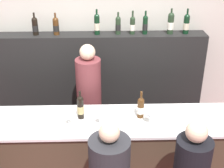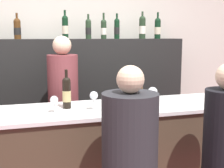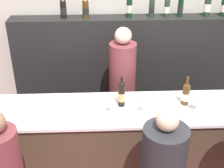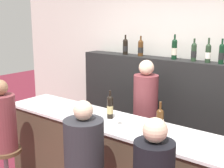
{
  "view_description": "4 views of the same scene",
  "coord_description": "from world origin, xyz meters",
  "px_view_note": "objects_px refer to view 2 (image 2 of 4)",
  "views": [
    {
      "loc": [
        0.1,
        -2.43,
        2.83
      ],
      "look_at": [
        0.18,
        0.39,
        1.4
      ],
      "focal_mm": 50.0,
      "sensor_mm": 36.0,
      "label": 1
    },
    {
      "loc": [
        -0.51,
        -2.14,
        1.62
      ],
      "look_at": [
        0.24,
        0.38,
        1.2
      ],
      "focal_mm": 50.0,
      "sensor_mm": 36.0,
      "label": 2
    },
    {
      "loc": [
        -0.35,
        -2.23,
        2.67
      ],
      "look_at": [
        -0.25,
        0.26,
        1.31
      ],
      "focal_mm": 50.0,
      "sensor_mm": 36.0,
      "label": 3
    },
    {
      "loc": [
        1.91,
        -2.22,
        2.16
      ],
      "look_at": [
        -0.02,
        0.22,
        1.46
      ],
      "focal_mm": 50.0,
      "sensor_mm": 36.0,
      "label": 4
    }
  ],
  "objects_px": {
    "wine_bottle_backbar_2": "(65,27)",
    "wine_bottle_backbar_4": "(104,29)",
    "wine_bottle_counter_0": "(67,92)",
    "wine_glass_0": "(54,101)",
    "wine_bottle_backbar_3": "(88,29)",
    "wine_bottle_backbar_5": "(117,28)",
    "wine_bottle_backbar_6": "(142,27)",
    "bartender": "(64,120)",
    "wine_bottle_counter_1": "(139,90)",
    "wine_glass_2": "(153,92)",
    "wine_bottle_backbar_7": "(158,28)",
    "guest_seated_middle": "(130,139)",
    "wine_bottle_backbar_1": "(17,28)",
    "wine_glass_1": "(94,96)"
  },
  "relations": [
    {
      "from": "wine_bottle_backbar_2",
      "to": "wine_bottle_backbar_4",
      "type": "relative_size",
      "value": 1.08
    },
    {
      "from": "wine_bottle_counter_0",
      "to": "wine_glass_0",
      "type": "xyz_separation_m",
      "value": [
        -0.11,
        -0.12,
        -0.04
      ]
    },
    {
      "from": "wine_bottle_backbar_3",
      "to": "wine_bottle_backbar_5",
      "type": "height_order",
      "value": "wine_bottle_backbar_5"
    },
    {
      "from": "wine_bottle_backbar_6",
      "to": "wine_bottle_backbar_3",
      "type": "bearing_deg",
      "value": -180.0
    },
    {
      "from": "bartender",
      "to": "wine_bottle_backbar_3",
      "type": "bearing_deg",
      "value": 52.91
    },
    {
      "from": "wine_bottle_counter_1",
      "to": "wine_bottle_counter_0",
      "type": "bearing_deg",
      "value": 180.0
    },
    {
      "from": "wine_bottle_backbar_2",
      "to": "wine_glass_2",
      "type": "xyz_separation_m",
      "value": [
        0.54,
        -1.26,
        -0.57
      ]
    },
    {
      "from": "wine_bottle_counter_1",
      "to": "wine_bottle_backbar_2",
      "type": "relative_size",
      "value": 0.92
    },
    {
      "from": "wine_bottle_backbar_7",
      "to": "guest_seated_middle",
      "type": "xyz_separation_m",
      "value": [
        -1.04,
        -1.87,
        -0.73
      ]
    },
    {
      "from": "wine_bottle_backbar_4",
      "to": "wine_glass_2",
      "type": "xyz_separation_m",
      "value": [
        0.08,
        -1.26,
        -0.55
      ]
    },
    {
      "from": "wine_bottle_backbar_7",
      "to": "wine_glass_2",
      "type": "bearing_deg",
      "value": -116.12
    },
    {
      "from": "wine_glass_0",
      "to": "wine_glass_2",
      "type": "bearing_deg",
      "value": 0.0
    },
    {
      "from": "wine_glass_2",
      "to": "guest_seated_middle",
      "type": "distance_m",
      "value": 0.75
    },
    {
      "from": "wine_bottle_backbar_7",
      "to": "bartender",
      "type": "height_order",
      "value": "wine_bottle_backbar_7"
    },
    {
      "from": "wine_bottle_counter_1",
      "to": "wine_bottle_backbar_6",
      "type": "relative_size",
      "value": 0.91
    },
    {
      "from": "wine_bottle_counter_0",
      "to": "guest_seated_middle",
      "type": "relative_size",
      "value": 0.4
    },
    {
      "from": "wine_bottle_backbar_2",
      "to": "wine_bottle_backbar_7",
      "type": "bearing_deg",
      "value": -0.0
    },
    {
      "from": "wine_bottle_backbar_1",
      "to": "guest_seated_middle",
      "type": "xyz_separation_m",
      "value": [
        0.64,
        -1.87,
        -0.71
      ]
    },
    {
      "from": "wine_bottle_counter_0",
      "to": "wine_bottle_backbar_3",
      "type": "relative_size",
      "value": 1.11
    },
    {
      "from": "wine_bottle_counter_0",
      "to": "guest_seated_middle",
      "type": "height_order",
      "value": "guest_seated_middle"
    },
    {
      "from": "wine_bottle_backbar_1",
      "to": "wine_bottle_backbar_2",
      "type": "height_order",
      "value": "wine_bottle_backbar_2"
    },
    {
      "from": "wine_bottle_backbar_1",
      "to": "wine_glass_0",
      "type": "distance_m",
      "value": 1.41
    },
    {
      "from": "wine_bottle_counter_0",
      "to": "bartender",
      "type": "xyz_separation_m",
      "value": [
        0.06,
        0.64,
        -0.41
      ]
    },
    {
      "from": "wine_bottle_counter_1",
      "to": "wine_bottle_backbar_3",
      "type": "distance_m",
      "value": 1.28
    },
    {
      "from": "wine_glass_1",
      "to": "bartender",
      "type": "distance_m",
      "value": 0.87
    },
    {
      "from": "wine_glass_0",
      "to": "bartender",
      "type": "distance_m",
      "value": 0.86
    },
    {
      "from": "wine_bottle_counter_1",
      "to": "wine_bottle_backbar_4",
      "type": "distance_m",
      "value": 1.27
    },
    {
      "from": "wine_bottle_backbar_5",
      "to": "wine_bottle_backbar_6",
      "type": "distance_m",
      "value": 0.33
    },
    {
      "from": "wine_glass_2",
      "to": "wine_bottle_backbar_7",
      "type": "bearing_deg",
      "value": 63.88
    },
    {
      "from": "wine_bottle_counter_1",
      "to": "wine_glass_1",
      "type": "bearing_deg",
      "value": -164.5
    },
    {
      "from": "wine_bottle_backbar_5",
      "to": "bartender",
      "type": "height_order",
      "value": "wine_bottle_backbar_5"
    },
    {
      "from": "wine_bottle_backbar_4",
      "to": "wine_bottle_backbar_5",
      "type": "height_order",
      "value": "wine_bottle_backbar_4"
    },
    {
      "from": "wine_glass_2",
      "to": "wine_glass_1",
      "type": "bearing_deg",
      "value": -180.0
    },
    {
      "from": "wine_glass_0",
      "to": "wine_bottle_backbar_4",
      "type": "bearing_deg",
      "value": 59.68
    },
    {
      "from": "wine_bottle_counter_1",
      "to": "wine_bottle_backbar_5",
      "type": "xyz_separation_m",
      "value": [
        0.16,
        1.15,
        0.55
      ]
    },
    {
      "from": "wine_bottle_backbar_7",
      "to": "wine_glass_0",
      "type": "relative_size",
      "value": 2.47
    },
    {
      "from": "guest_seated_middle",
      "to": "wine_bottle_backbar_7",
      "type": "bearing_deg",
      "value": 60.88
    },
    {
      "from": "wine_bottle_backbar_1",
      "to": "wine_bottle_backbar_7",
      "type": "height_order",
      "value": "wine_bottle_backbar_7"
    },
    {
      "from": "wine_glass_2",
      "to": "wine_bottle_backbar_1",
      "type": "bearing_deg",
      "value": 130.11
    },
    {
      "from": "wine_glass_1",
      "to": "guest_seated_middle",
      "type": "bearing_deg",
      "value": -81.82
    },
    {
      "from": "wine_bottle_backbar_3",
      "to": "wine_bottle_backbar_7",
      "type": "bearing_deg",
      "value": 0.0
    },
    {
      "from": "wine_bottle_backbar_3",
      "to": "wine_bottle_counter_1",
      "type": "bearing_deg",
      "value": -80.67
    },
    {
      "from": "wine_bottle_counter_1",
      "to": "wine_bottle_backbar_5",
      "type": "relative_size",
      "value": 1.0
    },
    {
      "from": "wine_bottle_backbar_2",
      "to": "wine_bottle_backbar_6",
      "type": "height_order",
      "value": "wine_bottle_backbar_6"
    },
    {
      "from": "wine_bottle_backbar_3",
      "to": "wine_glass_0",
      "type": "bearing_deg",
      "value": -113.64
    },
    {
      "from": "wine_bottle_counter_0",
      "to": "wine_glass_1",
      "type": "xyz_separation_m",
      "value": [
        0.2,
        -0.12,
        -0.02
      ]
    },
    {
      "from": "wine_bottle_backbar_5",
      "to": "wine_bottle_backbar_6",
      "type": "relative_size",
      "value": 0.91
    },
    {
      "from": "wine_bottle_backbar_6",
      "to": "wine_bottle_backbar_1",
      "type": "bearing_deg",
      "value": 180.0
    },
    {
      "from": "wine_bottle_backbar_2",
      "to": "wine_bottle_backbar_5",
      "type": "distance_m",
      "value": 0.62
    },
    {
      "from": "wine_glass_1",
      "to": "wine_glass_2",
      "type": "distance_m",
      "value": 0.51
    }
  ]
}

